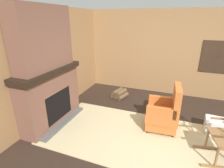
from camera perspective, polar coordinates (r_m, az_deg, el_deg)
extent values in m
plane|color=#2D2119|center=(3.53, 15.87, -19.00)|extent=(14.00, 14.00, 0.00)
cube|color=#9E7247|center=(3.99, -23.03, 4.92)|extent=(0.06, 5.82, 2.48)
cube|color=#9E7247|center=(5.48, 20.00, 9.21)|extent=(5.82, 0.06, 2.48)
cube|color=#382619|center=(5.53, 31.26, 7.52)|extent=(0.82, 0.02, 0.87)
cube|color=silver|center=(5.54, 31.24, 7.54)|extent=(0.78, 0.01, 0.83)
cube|color=#382619|center=(5.53, 31.26, 7.52)|extent=(0.02, 0.02, 0.83)
cube|color=#382619|center=(5.53, 31.26, 7.52)|extent=(0.78, 0.02, 0.02)
cube|color=brown|center=(4.05, -19.28, -4.51)|extent=(0.41, 1.55, 1.13)
cube|color=black|center=(4.01, -17.23, -6.60)|extent=(0.08, 0.81, 0.64)
cube|color=#565451|center=(4.14, -15.28, -11.95)|extent=(0.16, 1.39, 0.06)
cube|color=black|center=(3.84, -20.36, 3.94)|extent=(0.51, 1.65, 0.11)
cube|color=brown|center=(3.72, -21.64, 13.76)|extent=(0.36, 1.36, 1.22)
cube|color=#C6B789|center=(3.67, 7.41, -16.50)|extent=(3.51, 1.83, 0.01)
cube|color=#C6662D|center=(3.91, 15.70, -11.46)|extent=(0.63, 0.64, 0.24)
cube|color=#C6662D|center=(3.84, 15.91, -9.56)|extent=(0.67, 0.67, 0.18)
cube|color=#C6662D|center=(3.68, 20.38, -4.89)|extent=(0.16, 0.63, 0.56)
cube|color=#C6662D|center=(3.51, 15.74, -8.97)|extent=(0.57, 0.13, 0.20)
cube|color=#C6662D|center=(3.99, 16.01, -5.28)|extent=(0.57, 0.13, 0.20)
cylinder|color=#332319|center=(3.79, 11.45, -14.94)|extent=(0.05, 0.05, 0.06)
cylinder|color=#332319|center=(4.21, 12.18, -11.08)|extent=(0.05, 0.05, 0.06)
cylinder|color=#332319|center=(3.80, 19.22, -15.70)|extent=(0.05, 0.05, 0.06)
cylinder|color=#332319|center=(4.22, 19.07, -11.76)|extent=(0.05, 0.05, 0.06)
cube|color=olive|center=(3.82, 30.95, -17.73)|extent=(0.79, 0.20, 0.04)
cylinder|color=olive|center=(3.30, 31.06, -19.57)|extent=(0.04, 0.04, 0.38)
cylinder|color=olive|center=(3.63, 28.63, -15.24)|extent=(0.04, 0.04, 0.38)
cube|color=olive|center=(3.50, 32.80, -9.59)|extent=(0.41, 0.12, 0.02)
cylinder|color=brown|center=(5.30, 1.29, -3.29)|extent=(0.24, 0.45, 0.13)
cylinder|color=brown|center=(5.23, 2.45, -3.63)|extent=(0.24, 0.45, 0.13)
cylinder|color=brown|center=(5.17, 3.64, -3.97)|extent=(0.24, 0.45, 0.13)
cylinder|color=brown|center=(5.22, 1.88, -2.36)|extent=(0.24, 0.45, 0.13)
cylinder|color=brown|center=(5.16, 3.06, -2.69)|extent=(0.24, 0.45, 0.13)
cube|color=white|center=(4.30, 30.70, -13.43)|extent=(0.47, 0.39, 0.01)
cube|color=white|center=(4.20, 28.07, -11.44)|extent=(0.03, 0.36, 0.30)
cube|color=white|center=(4.38, 30.85, -10.64)|extent=(0.45, 0.04, 0.30)
cube|color=white|center=(4.08, 31.27, -13.05)|extent=(0.45, 0.04, 0.30)
ellipsoid|color=white|center=(4.22, 31.09, -11.62)|extent=(0.38, 0.31, 0.18)
ellipsoid|color=#99B29E|center=(3.52, -25.99, 3.31)|extent=(0.13, 0.13, 0.08)
cylinder|color=white|center=(3.49, -26.28, 5.13)|extent=(0.07, 0.07, 0.15)
cube|color=black|center=(4.07, -18.15, 7.01)|extent=(0.13, 0.20, 0.15)
cube|color=silver|center=(4.03, -17.36, 7.06)|extent=(0.01, 0.04, 0.02)
cylinder|color=red|center=(3.88, -20.81, 6.75)|extent=(0.07, 0.25, 0.25)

